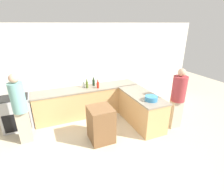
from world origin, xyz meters
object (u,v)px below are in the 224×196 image
at_px(range_oven, 17,113).
at_px(wine_bottle_dark, 94,82).
at_px(hot_sauce_bottle, 98,85).
at_px(person_at_peninsula, 178,97).
at_px(vinegar_bottle_clear, 83,84).
at_px(person_by_range, 20,107).
at_px(island_table, 101,124).
at_px(mixing_bowl, 151,98).
at_px(olive_oil_bottle, 87,85).

xyz_separation_m(range_oven, wine_bottle_dark, (2.24, 0.11, 0.54)).
height_order(hot_sauce_bottle, person_at_peninsula, person_at_peninsula).
relative_size(range_oven, vinegar_bottle_clear, 3.92).
bearing_deg(person_at_peninsula, range_oven, 157.20).
bearing_deg(hot_sauce_bottle, person_by_range, -163.34).
xyz_separation_m(range_oven, person_at_peninsula, (3.98, -1.67, 0.45)).
height_order(island_table, person_by_range, person_by_range).
relative_size(mixing_bowl, hot_sauce_bottle, 1.25).
relative_size(range_oven, olive_oil_bottle, 3.43).
relative_size(hot_sauce_bottle, person_by_range, 0.15).
distance_m(island_table, olive_oil_bottle, 1.52).
height_order(island_table, olive_oil_bottle, olive_oil_bottle).
xyz_separation_m(range_oven, island_table, (1.90, -1.43, -0.01)).
bearing_deg(range_oven, person_by_range, -75.44).
height_order(mixing_bowl, person_at_peninsula, person_at_peninsula).
relative_size(range_oven, hot_sauce_bottle, 3.51).
height_order(range_oven, hot_sauce_bottle, hot_sauce_bottle).
bearing_deg(hot_sauce_bottle, mixing_bowl, -56.71).
relative_size(island_table, mixing_bowl, 2.73).
distance_m(wine_bottle_dark, hot_sauce_bottle, 0.27).
bearing_deg(range_oven, person_at_peninsula, -22.80).
bearing_deg(range_oven, wine_bottle_dark, 2.82).
distance_m(island_table, mixing_bowl, 1.41).
distance_m(olive_oil_bottle, hot_sauce_bottle, 0.33).
height_order(wine_bottle_dark, person_at_peninsula, person_at_peninsula).
xyz_separation_m(island_table, person_at_peninsula, (2.08, -0.24, 0.46)).
relative_size(mixing_bowl, person_at_peninsula, 0.19).
distance_m(range_oven, wine_bottle_dark, 2.30).
bearing_deg(vinegar_bottle_clear, olive_oil_bottle, -47.73).
bearing_deg(wine_bottle_dark, range_oven, -177.18).
bearing_deg(mixing_bowl, person_by_range, 165.35).
height_order(olive_oil_bottle, vinegar_bottle_clear, olive_oil_bottle).
xyz_separation_m(range_oven, person_by_range, (0.20, -0.78, 0.49)).
distance_m(mixing_bowl, person_at_peninsula, 0.78).
height_order(range_oven, olive_oil_bottle, olive_oil_bottle).
height_order(mixing_bowl, olive_oil_bottle, olive_oil_bottle).
bearing_deg(wine_bottle_dark, mixing_bowl, -59.81).
bearing_deg(olive_oil_bottle, mixing_bowl, -51.69).
bearing_deg(wine_bottle_dark, person_at_peninsula, -45.64).
distance_m(range_oven, olive_oil_bottle, 2.06).
bearing_deg(island_table, hot_sauce_bottle, 73.33).
bearing_deg(wine_bottle_dark, person_by_range, -156.39).
xyz_separation_m(wine_bottle_dark, hot_sauce_bottle, (0.05, -0.27, -0.00)).
xyz_separation_m(island_table, mixing_bowl, (1.31, -0.13, 0.51)).
distance_m(range_oven, vinegar_bottle_clear, 1.98).
bearing_deg(hot_sauce_bottle, island_table, -106.67).
height_order(mixing_bowl, person_by_range, person_by_range).
relative_size(range_oven, person_by_range, 0.53).
bearing_deg(person_at_peninsula, person_by_range, 166.69).
bearing_deg(hot_sauce_bottle, person_at_peninsula, -41.84).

